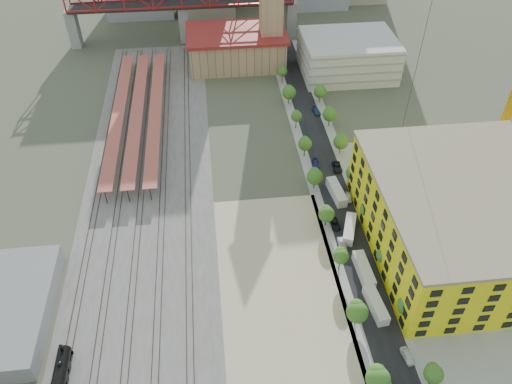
{
  "coord_description": "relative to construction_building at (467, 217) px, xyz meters",
  "views": [
    {
      "loc": [
        -17.58,
        -98.88,
        93.12
      ],
      "look_at": [
        -7.23,
        -6.1,
        10.0
      ],
      "focal_mm": 35.0,
      "sensor_mm": 36.0,
      "label": 1
    }
  ],
  "objects": [
    {
      "name": "ground",
      "position": [
        -42.0,
        20.0,
        -9.41
      ],
      "size": [
        400.0,
        400.0,
        0.0
      ],
      "primitive_type": "plane",
      "color": "#474C38",
      "rests_on": "ground"
    },
    {
      "name": "ballast_strip",
      "position": [
        -78.0,
        37.5,
        -9.38
      ],
      "size": [
        36.0,
        165.0,
        0.06
      ],
      "primitive_type": "cube",
      "color": "#605E59",
      "rests_on": "ground"
    },
    {
      "name": "dirt_lot",
      "position": [
        -46.0,
        -11.5,
        -9.38
      ],
      "size": [
        28.0,
        67.0,
        0.06
      ],
      "primitive_type": "cube",
      "color": "tan",
      "rests_on": "ground"
    },
    {
      "name": "street_asphalt",
      "position": [
        -26.0,
        35.0,
        -9.38
      ],
      "size": [
        12.0,
        170.0,
        0.06
      ],
      "primitive_type": "cube",
      "color": "black",
      "rests_on": "ground"
    },
    {
      "name": "sidewalk_west",
      "position": [
        -31.5,
        35.0,
        -9.39
      ],
      "size": [
        3.0,
        170.0,
        0.04
      ],
      "primitive_type": "cube",
      "color": "gray",
      "rests_on": "ground"
    },
    {
      "name": "sidewalk_east",
      "position": [
        -20.5,
        35.0,
        -9.39
      ],
      "size": [
        3.0,
        170.0,
        0.04
      ],
      "primitive_type": "cube",
      "color": "gray",
      "rests_on": "ground"
    },
    {
      "name": "construction_pad",
      "position": [
        3.0,
        0.0,
        -9.38
      ],
      "size": [
        50.0,
        90.0,
        0.06
      ],
      "primitive_type": "cube",
      "color": "gray",
      "rests_on": "ground"
    },
    {
      "name": "rail_tracks",
      "position": [
        -79.8,
        37.5,
        -9.26
      ],
      "size": [
        26.56,
        160.0,
        0.18
      ],
      "color": "#382B23",
      "rests_on": "ground"
    },
    {
      "name": "platform_canopies",
      "position": [
        -83.0,
        65.0,
        -5.42
      ],
      "size": [
        16.0,
        80.0,
        4.12
      ],
      "color": "#BA4847",
      "rests_on": "ground"
    },
    {
      "name": "station_hall",
      "position": [
        -47.0,
        102.0,
        -2.74
      ],
      "size": [
        38.0,
        24.0,
        13.1
      ],
      "color": "tan",
      "rests_on": "ground"
    },
    {
      "name": "parking_garage",
      "position": [
        -6.0,
        90.0,
        -2.41
      ],
      "size": [
        34.0,
        26.0,
        14.0
      ],
      "primitive_type": "cube",
      "color": "silver",
      "rests_on": "ground"
    },
    {
      "name": "construction_building",
      "position": [
        0.0,
        0.0,
        0.0
      ],
      "size": [
        44.6,
        50.6,
        18.8
      ],
      "color": "yellow",
      "rests_on": "ground"
    },
    {
      "name": "street_trees",
      "position": [
        -26.0,
        25.0,
        -9.41
      ],
      "size": [
        15.4,
        124.4,
        8.0
      ],
      "color": "#32601D",
      "rests_on": "ground"
    },
    {
      "name": "distant_hills",
      "position": [
        3.28,
        280.0,
        -88.95
      ],
      "size": [
        647.0,
        264.0,
        227.0
      ],
      "color": "#4C6B59",
      "rests_on": "ground"
    },
    {
      "name": "site_trailer_a",
      "position": [
        -26.0,
        -16.62,
        -8.08
      ],
      "size": [
        3.53,
        9.93,
        2.66
      ],
      "primitive_type": "cube",
      "rotation": [
        0.0,
        0.0,
        0.1
      ],
      "color": "silver",
      "rests_on": "ground"
    },
    {
      "name": "site_trailer_b",
      "position": [
        -26.0,
        -6.77,
        -8.02
      ],
      "size": [
        3.06,
        10.27,
        2.79
      ],
      "primitive_type": "cube",
      "rotation": [
        0.0,
        0.0,
        0.04
      ],
      "color": "silver",
      "rests_on": "ground"
    },
    {
      "name": "site_trailer_c",
      "position": [
        -26.0,
        6.74,
        -8.06
      ],
      "size": [
        5.8,
        10.15,
        2.7
      ],
      "primitive_type": "cube",
      "rotation": [
        0.0,
        0.0,
        -0.35
      ],
      "color": "silver",
      "rests_on": "ground"
    },
    {
      "name": "site_trailer_d",
      "position": [
        -26.0,
        21.02,
        -7.99
      ],
      "size": [
        3.89,
        10.65,
        2.85
      ],
      "primitive_type": "cube",
      "rotation": [
        0.0,
        0.0,
        0.11
      ],
      "color": "silver",
      "rests_on": "ground"
    },
    {
      "name": "car_0",
      "position": [
        -29.0,
        -32.69,
        -8.65
      ],
      "size": [
        2.24,
        4.61,
        1.51
      ],
      "primitive_type": "imported",
      "rotation": [
        0.0,
        0.0,
        0.1
      ],
      "color": "#B8B8B8",
      "rests_on": "ground"
    },
    {
      "name": "car_1",
      "position": [
        -29.0,
        2.03,
        -8.61
      ],
      "size": [
        1.9,
        4.94,
        1.6
      ],
      "primitive_type": "imported",
      "rotation": [
        0.0,
        0.0,
        -0.04
      ],
      "color": "gray",
      "rests_on": "ground"
    },
    {
      "name": "car_2",
      "position": [
        -29.0,
        9.6,
        -8.75
      ],
      "size": [
        2.45,
        4.84,
        1.31
      ],
      "primitive_type": "imported",
      "rotation": [
        0.0,
        0.0,
        0.06
      ],
      "color": "black",
      "rests_on": "ground"
    },
    {
      "name": "car_3",
      "position": [
        -29.0,
        34.72,
        -8.74
      ],
      "size": [
        2.32,
        4.79,
        1.34
      ],
      "primitive_type": "imported",
      "rotation": [
        0.0,
        0.0,
        -0.1
      ],
      "color": "navy",
      "rests_on": "ground"
    },
    {
      "name": "car_4",
      "position": [
        -23.0,
        -29.14,
        -8.69
      ],
      "size": [
        2.26,
        4.43,
        1.45
      ],
      "primitive_type": "imported",
      "rotation": [
        0.0,
        0.0,
        0.14
      ],
      "color": "white",
      "rests_on": "ground"
    },
    {
      "name": "car_5",
      "position": [
        -23.0,
        19.29,
        -8.75
      ],
      "size": [
        1.92,
        4.17,
        1.32
      ],
      "primitive_type": "imported",
      "rotation": [
        0.0,
        0.0,
        -0.13
      ],
      "color": "#AAABAF",
      "rests_on": "ground"
    },
    {
      "name": "car_6",
      "position": [
        -23.0,
        32.61,
        -8.69
      ],
      "size": [
        2.61,
        5.29,
        1.44
      ],
      "primitive_type": "imported",
      "rotation": [
        0.0,
        0.0,
        -0.04
      ],
      "color": "black",
      "rests_on": "ground"
    },
    {
      "name": "car_7",
      "position": [
        -23.0,
        63.27,
        -8.69
      ],
      "size": [
        2.68,
        5.22,
        1.45
      ],
      "primitive_type": "imported",
      "rotation": [
        0.0,
        0.0,
        0.13
      ],
      "color": "navy",
      "rests_on": "ground"
    }
  ]
}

